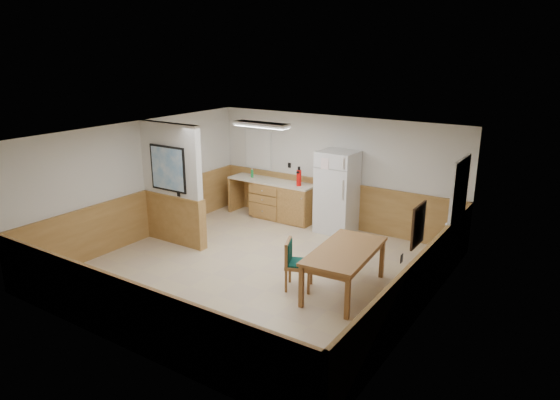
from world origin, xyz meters
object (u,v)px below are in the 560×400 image
Objects in this scene: fire_extinguisher at (299,177)px; soap_bottle at (252,174)px; dining_bench at (409,289)px; dining_table at (345,255)px; dining_chair at (294,261)px; refrigerator at (337,192)px.

fire_extinguisher is 2.36× the size of soap_bottle.
dining_table is at bearing -175.69° from dining_bench.
soap_bottle is (-4.86, 2.55, 0.65)m from dining_bench.
dining_table is 1.15m from dining_bench.
dining_table is at bearing -43.06° from fire_extinguisher.
dining_chair is at bearing -44.14° from soap_bottle.
refrigerator is 4.04× the size of fire_extinguisher.
dining_table is 0.85m from dining_chair.
soap_bottle is at bearing 179.52° from refrigerator.
dining_bench is at bearing -27.67° from soap_bottle.
refrigerator is at bearing -1.25° from soap_bottle.
refrigerator reaches higher than soap_bottle.
soap_bottle is (-1.35, 0.05, -0.10)m from fire_extinguisher.
dining_chair is (0.67, -2.85, -0.41)m from refrigerator.
soap_bottle is (-3.75, 2.55, 0.34)m from dining_table.
dining_table is 4.10× the size of fire_extinguisher.
soap_bottle reaches higher than dining_chair.
dining_bench is 4.37m from fire_extinguisher.
soap_bottle is at bearing 113.42° from dining_chair.
dining_chair is (-0.76, -0.34, -0.16)m from dining_table.
fire_extinguisher reaches higher than soap_bottle.
dining_chair is at bearing -165.43° from dining_bench.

